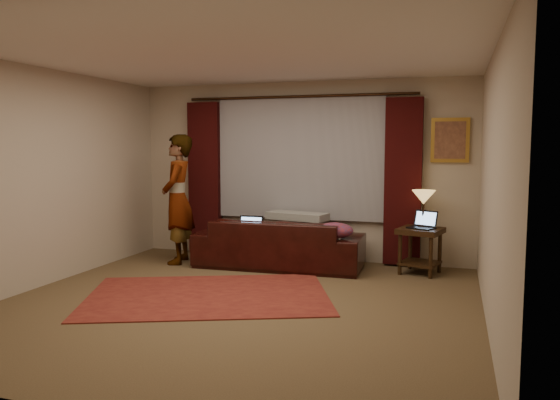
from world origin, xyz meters
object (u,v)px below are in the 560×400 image
object	(u,v)px
sofa	(279,234)
laptop_sofa	(248,226)
end_table	(420,251)
person	(178,199)
laptop_table	(421,220)
tiffany_lamp	(423,209)

from	to	relation	value
sofa	laptop_sofa	xyz separation A→B (m)	(-0.37, -0.22, 0.12)
end_table	person	bearing A→B (deg)	-173.79
laptop_table	sofa	bearing A→B (deg)	-150.01
laptop_sofa	laptop_table	xyz separation A→B (m)	(2.27, 0.35, 0.14)
end_table	person	xyz separation A→B (m)	(-3.34, -0.36, 0.62)
laptop_sofa	tiffany_lamp	bearing A→B (deg)	9.57
laptop_sofa	person	size ratio (longest dim) A/B	0.20
sofa	laptop_sofa	world-z (taller)	sofa
end_table	tiffany_lamp	distance (m)	0.56
laptop_sofa	end_table	distance (m)	2.31
sofa	person	xyz separation A→B (m)	(-1.46, -0.19, 0.45)
sofa	tiffany_lamp	bearing A→B (deg)	-173.99
tiffany_lamp	person	world-z (taller)	person
laptop_sofa	laptop_table	world-z (taller)	laptop_table
sofa	end_table	bearing A→B (deg)	-176.54
laptop_sofa	end_table	bearing A→B (deg)	7.53
sofa	laptop_table	distance (m)	1.92
end_table	laptop_table	size ratio (longest dim) A/B	1.74
person	laptop_sofa	bearing A→B (deg)	73.16
sofa	end_table	xyz separation A→B (m)	(1.89, 0.18, -0.16)
end_table	laptop_table	world-z (taller)	laptop_table
laptop_sofa	person	bearing A→B (deg)	176.04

